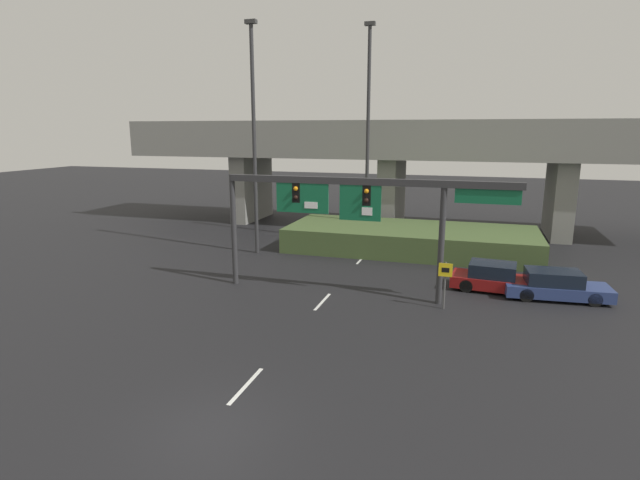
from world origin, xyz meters
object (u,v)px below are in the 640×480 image
at_px(signal_gantry, 351,202).
at_px(highway_light_pole_far, 254,136).
at_px(parked_sedan_near_right, 494,278).
at_px(speed_limit_sign, 445,279).
at_px(highway_light_pole_near, 368,131).
at_px(parked_sedan_mid_right, 555,286).

distance_m(signal_gantry, highway_light_pole_far, 10.61).
bearing_deg(parked_sedan_near_right, highway_light_pole_far, 170.87).
height_order(speed_limit_sign, highway_light_pole_near, highway_light_pole_near).
bearing_deg(speed_limit_sign, parked_sedan_near_right, 57.52).
bearing_deg(speed_limit_sign, highway_light_pole_near, 116.83).
bearing_deg(signal_gantry, highway_light_pole_near, 98.43).
relative_size(signal_gantry, parked_sedan_mid_right, 2.87).
bearing_deg(parked_sedan_mid_right, signal_gantry, -170.62).
distance_m(speed_limit_sign, highway_light_pole_near, 15.16).
distance_m(highway_light_pole_near, highway_light_pole_far, 7.99).
relative_size(signal_gantry, parked_sedan_near_right, 3.18).
bearing_deg(parked_sedan_mid_right, highway_light_pole_far, 161.94).
relative_size(speed_limit_sign, parked_sedan_near_right, 0.50).
xyz_separation_m(speed_limit_sign, parked_sedan_near_right, (2.22, 3.49, -0.78)).
bearing_deg(highway_light_pole_far, parked_sedan_near_right, -14.19).
bearing_deg(highway_light_pole_near, signal_gantry, -81.57).
bearing_deg(highway_light_pole_near, highway_light_pole_far, -140.22).
height_order(signal_gantry, speed_limit_sign, signal_gantry).
bearing_deg(speed_limit_sign, parked_sedan_mid_right, 31.52).
bearing_deg(parked_sedan_near_right, parked_sedan_mid_right, -4.30).
distance_m(highway_light_pole_near, parked_sedan_mid_right, 16.16).
relative_size(parked_sedan_near_right, parked_sedan_mid_right, 0.90).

